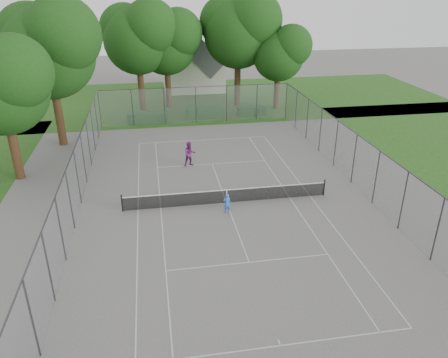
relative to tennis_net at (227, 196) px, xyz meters
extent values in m
plane|color=#605F5C|center=(0.00, 0.00, -0.51)|extent=(120.00, 120.00, 0.00)
cube|color=#224C15|center=(0.00, 26.00, -0.51)|extent=(60.00, 20.00, 0.00)
cube|color=beige|center=(0.00, -11.88, -0.50)|extent=(10.97, 0.06, 0.01)
cube|color=beige|center=(0.00, 11.88, -0.50)|extent=(10.97, 0.06, 0.01)
cube|color=beige|center=(-5.49, 0.00, -0.50)|extent=(0.06, 23.77, 0.01)
cube|color=beige|center=(5.49, 0.00, -0.50)|extent=(0.06, 23.77, 0.01)
cube|color=beige|center=(-4.12, 0.00, -0.50)|extent=(0.06, 23.77, 0.01)
cube|color=beige|center=(4.12, 0.00, -0.50)|extent=(0.06, 23.77, 0.01)
cube|color=beige|center=(0.00, -6.40, -0.50)|extent=(8.23, 0.06, 0.01)
cube|color=beige|center=(0.00, 6.40, -0.50)|extent=(8.23, 0.06, 0.01)
cube|color=beige|center=(0.00, 0.00, -0.50)|extent=(0.06, 12.80, 0.01)
cube|color=beige|center=(0.00, -11.73, -0.50)|extent=(0.06, 0.30, 0.01)
cube|color=beige|center=(0.00, 11.73, -0.50)|extent=(0.06, 0.30, 0.01)
cylinder|color=black|center=(-6.39, 0.00, 0.04)|extent=(0.10, 0.10, 1.10)
cylinder|color=black|center=(6.39, 0.00, 0.04)|extent=(0.10, 0.10, 1.10)
cube|color=black|center=(0.00, 0.00, -0.06)|extent=(12.67, 0.01, 0.86)
cube|color=silver|center=(0.00, 0.00, 0.40)|extent=(12.77, 0.03, 0.06)
cube|color=silver|center=(0.00, 0.00, -0.07)|extent=(0.05, 0.02, 0.88)
cylinder|color=#38383D|center=(-9.00, 17.00, 1.24)|extent=(0.08, 0.08, 3.50)
cylinder|color=#38383D|center=(9.00, 17.00, 1.24)|extent=(0.08, 0.08, 3.50)
cube|color=slate|center=(0.00, 17.00, 1.24)|extent=(18.00, 0.02, 3.50)
cube|color=slate|center=(-9.00, 0.00, 1.24)|extent=(0.02, 34.00, 3.50)
cube|color=slate|center=(9.00, 0.00, 1.24)|extent=(0.02, 34.00, 3.50)
cube|color=#38383D|center=(0.00, 17.00, 2.99)|extent=(18.00, 0.05, 0.05)
cube|color=#38383D|center=(-9.00, 0.00, 2.99)|extent=(0.05, 34.00, 0.05)
cube|color=#38383D|center=(9.00, 0.00, 2.99)|extent=(0.05, 34.00, 0.05)
cylinder|color=#392414|center=(-5.15, 22.55, 1.87)|extent=(0.65, 0.65, 4.77)
sphere|color=#11340E|center=(-5.15, 22.55, 6.64)|extent=(6.79, 6.79, 6.79)
sphere|color=#11340E|center=(-3.79, 21.53, 7.99)|extent=(5.43, 5.43, 5.43)
sphere|color=#11340E|center=(-6.34, 23.40, 7.65)|extent=(5.09, 5.09, 5.09)
cylinder|color=#392414|center=(-2.29, 23.40, 1.68)|extent=(0.63, 0.63, 4.37)
sphere|color=#11340E|center=(-2.29, 23.40, 6.04)|extent=(6.22, 6.22, 6.22)
sphere|color=#11340E|center=(-1.04, 22.47, 7.28)|extent=(4.97, 4.97, 4.97)
sphere|color=#11340E|center=(-3.38, 24.18, 6.97)|extent=(4.66, 4.66, 4.66)
cylinder|color=#392414|center=(5.22, 22.88, 2.01)|extent=(0.66, 0.66, 5.04)
sphere|color=#11340E|center=(5.22, 22.88, 7.04)|extent=(7.17, 7.17, 7.17)
sphere|color=#11340E|center=(6.66, 21.80, 8.47)|extent=(5.74, 5.74, 5.74)
sphere|color=#11340E|center=(3.97, 23.77, 8.12)|extent=(5.38, 5.38, 5.38)
cylinder|color=#392414|center=(9.10, 20.76, 1.35)|extent=(0.61, 0.61, 3.72)
sphere|color=#11340E|center=(9.10, 20.76, 5.06)|extent=(5.29, 5.29, 5.29)
sphere|color=#11340E|center=(10.16, 19.96, 6.12)|extent=(4.24, 4.24, 4.24)
sphere|color=#11340E|center=(8.17, 21.42, 5.86)|extent=(3.97, 3.97, 3.97)
cylinder|color=#392414|center=(-11.81, 12.80, 2.01)|extent=(0.66, 0.66, 5.04)
sphere|color=#11340E|center=(-11.81, 12.80, 7.04)|extent=(7.17, 7.17, 7.17)
sphere|color=#11340E|center=(-10.38, 11.73, 8.48)|extent=(5.74, 5.74, 5.74)
sphere|color=#11340E|center=(-13.07, 13.70, 8.12)|extent=(5.38, 5.38, 5.38)
cylinder|color=#392414|center=(-13.70, 6.17, 1.60)|extent=(0.63, 0.63, 4.21)
sphere|color=#11340E|center=(-13.70, 6.17, 5.80)|extent=(5.99, 5.99, 5.99)
sphere|color=#11340E|center=(-12.50, 5.27, 7.00)|extent=(4.79, 4.79, 4.79)
cube|color=#164516|center=(-4.63, 17.85, -0.02)|extent=(3.92, 1.18, 0.98)
cube|color=#164516|center=(0.96, 18.44, 0.05)|extent=(3.58, 1.02, 1.13)
cube|color=#164516|center=(5.89, 18.58, -0.07)|extent=(2.93, 1.08, 0.88)
cube|color=beige|center=(1.22, 30.91, 2.22)|extent=(7.27, 5.45, 5.45)
cube|color=#505156|center=(1.22, 30.91, 4.94)|extent=(7.20, 5.63, 7.20)
imported|color=blue|center=(-0.19, -1.20, 0.11)|extent=(0.47, 0.32, 1.24)
imported|color=#73266E|center=(-1.67, 6.37, 0.42)|extent=(1.04, 0.88, 1.87)
camera|label=1|loc=(-4.24, -23.86, 12.33)|focal=35.00mm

